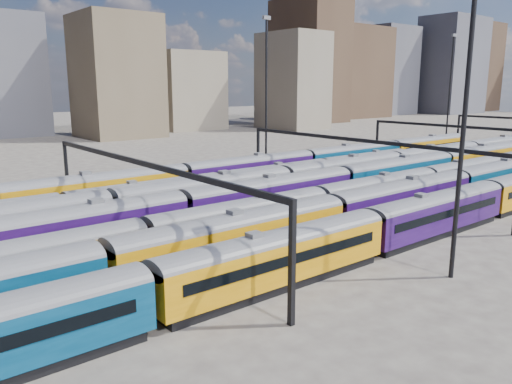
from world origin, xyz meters
TOP-DOWN VIEW (x-y plane):
  - ground at (0.00, 0.00)m, footprint 500.00×500.00m
  - rake_0 at (4.15, -15.00)m, footprint 144.98×3.03m
  - rake_1 at (5.61, -10.00)m, footprint 155.29×3.24m
  - rake_2 at (-2.19, -5.00)m, footprint 120.46×2.94m
  - rake_3 at (-15.84, 0.00)m, footprint 137.15×3.34m
  - rake_4 at (13.27, 5.00)m, footprint 159.22×3.32m
  - rake_5 at (-14.36, 10.00)m, footprint 95.46×2.80m
  - rake_6 at (-17.88, 15.00)m, footprint 157.02×3.28m
  - gantry_1 at (-20.00, 0.00)m, footprint 0.35×40.35m
  - gantry_2 at (10.00, 0.00)m, footprint 0.35×40.35m
  - gantry_3 at (40.00, 0.00)m, footprint 0.35×40.35m
  - mast_2 at (-5.00, -22.00)m, footprint 1.40×0.50m
  - mast_3 at (15.00, 24.00)m, footprint 1.40×0.50m
  - mast_5 at (65.00, 20.00)m, footprint 1.40×0.50m
  - skyline at (104.75, 105.73)m, footprint 399.22×60.48m

SIDE VIEW (x-z plane):
  - ground at x=0.00m, z-range 0.00..0.00m
  - rake_5 at x=-14.36m, z-range 0.12..4.82m
  - rake_2 at x=-2.19m, z-range 0.12..5.07m
  - rake_0 at x=4.15m, z-range 0.13..5.23m
  - rake_1 at x=5.61m, z-range 0.14..5.61m
  - rake_6 at x=-17.88m, z-range 0.14..5.67m
  - rake_4 at x=13.27m, z-range 0.14..5.75m
  - rake_3 at x=-15.84m, z-range 0.14..5.79m
  - gantry_1 at x=-20.00m, z-range 2.78..10.80m
  - gantry_2 at x=10.00m, z-range 2.78..10.80m
  - gantry_3 at x=40.00m, z-range 2.78..10.80m
  - mast_2 at x=-5.00m, z-range 1.17..26.77m
  - mast_3 at x=15.00m, z-range 1.17..26.77m
  - mast_5 at x=65.00m, z-range 1.17..26.77m
  - skyline at x=104.75m, z-range -4.18..45.85m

